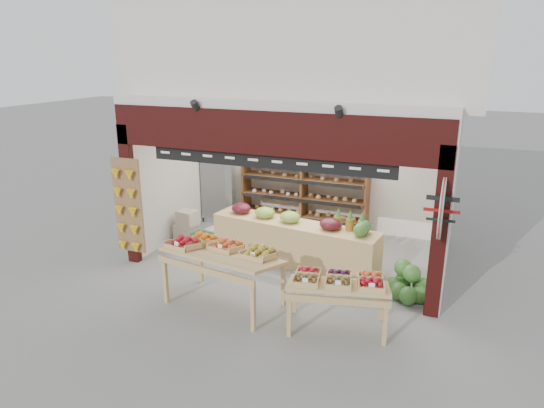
{
  "coord_description": "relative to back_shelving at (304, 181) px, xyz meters",
  "views": [
    {
      "loc": [
        2.95,
        -8.11,
        3.84
      ],
      "look_at": [
        -0.23,
        -0.2,
        1.2
      ],
      "focal_mm": 32.0,
      "sensor_mm": 36.0,
      "label": 1
    }
  ],
  "objects": [
    {
      "name": "refrigerator",
      "position": [
        -2.1,
        -0.04,
        -0.25
      ],
      "size": [
        0.86,
        0.86,
        1.76
      ],
      "primitive_type": "cube",
      "rotation": [
        0.0,
        0.0,
        0.3
      ],
      "color": "silver",
      "rests_on": "ground"
    },
    {
      "name": "shop_structure",
      "position": [
        0.3,
        -0.28,
        2.8
      ],
      "size": [
        6.36,
        5.12,
        5.4
      ],
      "color": "beige",
      "rests_on": "ground"
    },
    {
      "name": "banana_board",
      "position": [
        -2.43,
        -3.07,
        -0.01
      ],
      "size": [
        0.6,
        0.15,
        1.8
      ],
      "color": "#906341",
      "rests_on": "ground"
    },
    {
      "name": "back_shelving",
      "position": [
        0.0,
        0.0,
        0.0
      ],
      "size": [
        2.9,
        0.48,
        1.8
      ],
      "color": "brown",
      "rests_on": "ground"
    },
    {
      "name": "watermelon_pile",
      "position": [
        2.63,
        -2.49,
        -0.9
      ],
      "size": [
        0.73,
        0.75,
        0.57
      ],
      "color": "#20501A",
      "rests_on": "ground"
    },
    {
      "name": "ground",
      "position": [
        0.3,
        -1.89,
        -1.12
      ],
      "size": [
        60.0,
        60.0,
        0.0
      ],
      "primitive_type": "plane",
      "color": "slate",
      "rests_on": "ground"
    },
    {
      "name": "cardboard_stack",
      "position": [
        -1.82,
        -1.7,
        -0.87
      ],
      "size": [
        1.05,
        0.76,
        0.69
      ],
      "color": "beige",
      "rests_on": "ground"
    },
    {
      "name": "display_table_right",
      "position": [
        1.79,
        -3.84,
        -0.4
      ],
      "size": [
        1.58,
        1.09,
        0.94
      ],
      "color": "tan",
      "rests_on": "ground"
    },
    {
      "name": "gift_sign",
      "position": [
        3.05,
        -3.04,
        0.63
      ],
      "size": [
        0.04,
        0.93,
        0.92
      ],
      "color": "#B7E7C8",
      "rests_on": "ground"
    },
    {
      "name": "display_table_left",
      "position": [
        -0.17,
        -3.73,
        -0.26
      ],
      "size": [
        1.91,
        1.25,
        1.12
      ],
      "color": "tan",
      "rests_on": "ground"
    },
    {
      "name": "mid_counter",
      "position": [
        0.43,
        -1.9,
        -0.68
      ],
      "size": [
        3.32,
        1.07,
        1.04
      ],
      "color": "tan",
      "rests_on": "ground"
    }
  ]
}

